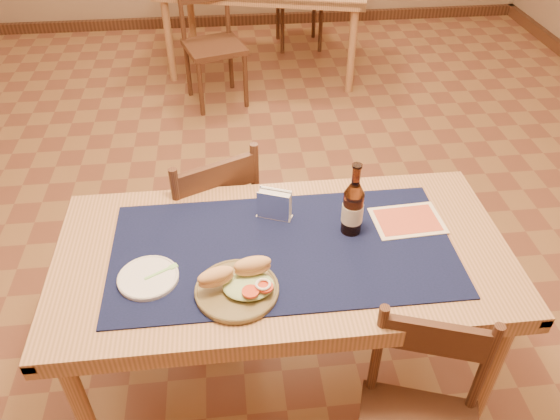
{
  "coord_description": "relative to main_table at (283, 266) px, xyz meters",
  "views": [
    {
      "loc": [
        -0.16,
        -2.2,
        2.06
      ],
      "look_at": [
        0.0,
        -0.7,
        0.85
      ],
      "focal_mm": 35.0,
      "sensor_mm": 36.0,
      "label": 1
    }
  ],
  "objects": [
    {
      "name": "main_table",
      "position": [
        0.0,
        0.0,
        0.0
      ],
      "size": [
        1.6,
        0.8,
        0.75
      ],
      "color": "tan",
      "rests_on": "ground"
    },
    {
      "name": "placemat",
      "position": [
        0.0,
        0.0,
        0.09
      ],
      "size": [
        1.2,
        0.6,
        0.01
      ],
      "primitive_type": "cube",
      "color": "#0F1238",
      "rests_on": "main_table"
    },
    {
      "name": "baseboard",
      "position": [
        0.0,
        0.8,
        -0.62
      ],
      "size": [
        6.0,
        7.0,
        0.1
      ],
      "color": "#4B2B1A",
      "rests_on": "ground"
    },
    {
      "name": "chair_main_far",
      "position": [
        -0.28,
        0.55,
        -0.21
      ],
      "size": [
        0.54,
        0.54,
        0.89
      ],
      "color": "#4B2B1A",
      "rests_on": "ground"
    },
    {
      "name": "chair_back_near",
      "position": [
        -0.24,
        2.64,
        -0.2
      ],
      "size": [
        0.52,
        0.52,
        0.9
      ],
      "color": "#4B2B1A",
      "rests_on": "ground"
    },
    {
      "name": "sandwich_plate",
      "position": [
        -0.16,
        -0.18,
        0.12
      ],
      "size": [
        0.27,
        0.27,
        0.1
      ],
      "color": "brown",
      "rests_on": "placemat"
    },
    {
      "name": "side_plate",
      "position": [
        -0.46,
        -0.1,
        0.1
      ],
      "size": [
        0.2,
        0.2,
        0.02
      ],
      "color": "white",
      "rests_on": "placemat"
    },
    {
      "name": "fork",
      "position": [
        -0.41,
        -0.08,
        0.1
      ],
      "size": [
        0.11,
        0.07,
        0.0
      ],
      "color": "#8FDD79",
      "rests_on": "side_plate"
    },
    {
      "name": "beer_bottle",
      "position": [
        0.26,
        0.07,
        0.19
      ],
      "size": [
        0.08,
        0.08,
        0.29
      ],
      "color": "#431E0C",
      "rests_on": "placemat"
    },
    {
      "name": "napkin_holder",
      "position": [
        -0.01,
        0.18,
        0.14
      ],
      "size": [
        0.14,
        0.09,
        0.12
      ],
      "color": "white",
      "rests_on": "placemat"
    },
    {
      "name": "menu_card",
      "position": [
        0.48,
        0.1,
        0.09
      ],
      "size": [
        0.27,
        0.2,
        0.01
      ],
      "color": "beige",
      "rests_on": "placemat"
    }
  ]
}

